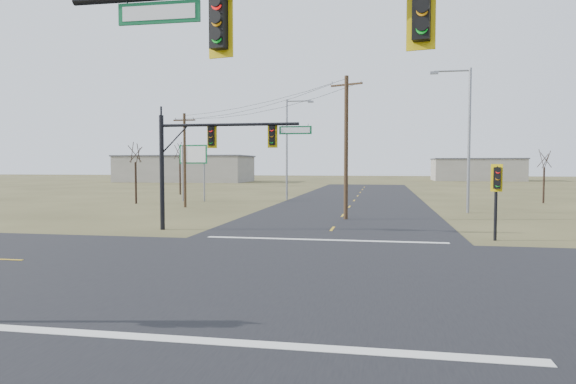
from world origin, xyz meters
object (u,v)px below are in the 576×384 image
object	(u,v)px
utility_pole_near	(346,145)
utility_pole_far	(185,158)
streetlight_a	(466,132)
mast_arm_near	(447,62)
bare_tree_c	(544,158)
mast_arm_far	(213,146)
pedestal_signal_ne	(497,184)
streetlight_c	(289,144)
highway_sign	(193,161)
bare_tree_b	(180,150)
bare_tree_a	(135,152)

from	to	relation	value
utility_pole_near	utility_pole_far	xyz separation A→B (m)	(-14.66, 7.63, -0.73)
utility_pole_near	streetlight_a	xyz separation A→B (m)	(8.81, 6.57, 1.23)
mast_arm_near	bare_tree_c	size ratio (longest dim) A/B	2.04
mast_arm_far	pedestal_signal_ne	bearing A→B (deg)	-12.34
bare_tree_c	streetlight_a	bearing A→B (deg)	-127.75
mast_arm_far	streetlight_c	world-z (taller)	streetlight_c
utility_pole_near	mast_arm_far	bearing A→B (deg)	-133.09
streetlight_c	bare_tree_c	bearing A→B (deg)	-5.70
mast_arm_near	highway_sign	distance (m)	44.60
streetlight_a	bare_tree_b	xyz separation A→B (m)	(-31.32, 19.15, -0.75)
bare_tree_b	bare_tree_a	bearing A→B (deg)	-83.84
mast_arm_near	mast_arm_far	world-z (taller)	mast_arm_near
bare_tree_b	mast_arm_far	bearing A→B (deg)	-64.85
streetlight_c	bare_tree_a	distance (m)	15.81
streetlight_a	bare_tree_b	world-z (taller)	streetlight_a
mast_arm_far	bare_tree_b	bearing A→B (deg)	107.61
mast_arm_far	streetlight_c	size ratio (longest dim) A/B	0.83
pedestal_signal_ne	bare_tree_c	bearing A→B (deg)	88.63
streetlight_a	bare_tree_a	xyz separation A→B (m)	(-29.70, 4.16, -1.33)
highway_sign	bare_tree_a	distance (m)	5.97
utility_pole_far	mast_arm_near	bearing A→B (deg)	-60.80
streetlight_a	bare_tree_c	world-z (taller)	streetlight_a
streetlight_a	streetlight_c	distance (m)	20.29
streetlight_a	bare_tree_a	bearing A→B (deg)	172.44
highway_sign	bare_tree_b	xyz separation A→B (m)	(-5.94, 10.97, 1.44)
mast_arm_near	utility_pole_far	xyz separation A→B (m)	(-18.24, 32.65, -1.35)
mast_arm_far	utility_pole_far	distance (m)	16.93
utility_pole_near	streetlight_a	bearing A→B (deg)	36.71
mast_arm_far	pedestal_signal_ne	size ratio (longest dim) A/B	2.32
pedestal_signal_ne	streetlight_a	world-z (taller)	streetlight_a
pedestal_signal_ne	bare_tree_a	bearing A→B (deg)	165.01
utility_pole_near	bare_tree_a	world-z (taller)	utility_pole_near
streetlight_c	utility_pole_far	bearing A→B (deg)	-127.87
bare_tree_a	mast_arm_near	bearing A→B (deg)	-55.59
mast_arm_far	streetlight_a	size ratio (longest dim) A/B	0.79
highway_sign	streetlight_a	world-z (taller)	streetlight_a
bare_tree_b	utility_pole_far	bearing A→B (deg)	-66.53
bare_tree_a	utility_pole_far	bearing A→B (deg)	-26.38
utility_pole_near	highway_sign	size ratio (longest dim) A/B	1.69
utility_pole_near	highway_sign	world-z (taller)	utility_pole_near
pedestal_signal_ne	bare_tree_b	xyz separation A→B (m)	(-30.47, 34.40, 2.73)
mast_arm_near	bare_tree_a	bearing A→B (deg)	136.34
utility_pole_near	bare_tree_a	size ratio (longest dim) A/B	1.56
mast_arm_far	bare_tree_b	xyz separation A→B (m)	(-15.56, 33.15, 0.77)
streetlight_a	streetlight_c	bearing A→B (deg)	143.23
utility_pole_far	bare_tree_a	distance (m)	6.99
utility_pole_near	streetlight_a	size ratio (longest dim) A/B	0.87
streetlight_a	mast_arm_far	bearing A→B (deg)	-137.98
mast_arm_near	mast_arm_far	distance (m)	20.52
mast_arm_far	utility_pole_far	xyz separation A→B (m)	(-7.71, 15.06, -0.45)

